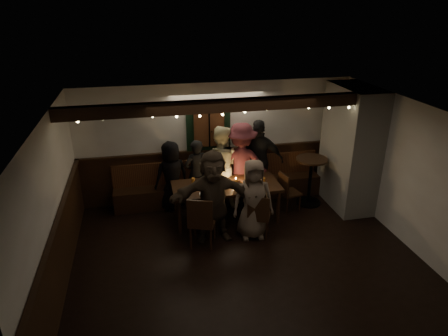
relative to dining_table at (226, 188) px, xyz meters
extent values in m
cube|color=black|center=(0.04, -1.40, -0.70)|extent=(6.00, 5.00, 0.01)
cube|color=black|center=(0.04, -1.40, 1.91)|extent=(6.00, 5.00, 0.01)
cube|color=silver|center=(0.04, 1.11, 0.60)|extent=(6.00, 0.01, 2.60)
cube|color=silver|center=(-2.96, -1.40, 0.60)|extent=(0.01, 5.00, 2.60)
cube|color=silver|center=(3.05, -1.40, 0.60)|extent=(0.01, 5.00, 2.60)
cube|color=black|center=(0.04, 1.08, -0.15)|extent=(6.00, 0.05, 1.10)
cube|color=black|center=(-2.93, -1.40, -0.15)|extent=(0.05, 5.00, 1.10)
cube|color=gray|center=(2.69, 0.10, 0.60)|extent=(0.70, 1.40, 2.60)
cube|color=black|center=(0.04, 0.83, -0.47)|extent=(4.60, 0.45, 0.45)
cube|color=#401F11|center=(0.04, 1.01, 0.00)|extent=(4.60, 0.06, 0.50)
cube|color=black|center=(-0.16, 1.04, 0.95)|extent=(0.95, 0.04, 1.00)
cube|color=#401F11|center=(-0.16, 0.98, 0.95)|extent=(0.64, 0.12, 0.76)
cube|color=black|center=(0.04, -0.40, 1.79)|extent=(6.00, 0.16, 0.22)
sphere|color=#FFE599|center=(-2.56, -0.42, 1.66)|extent=(0.04, 0.04, 0.04)
sphere|color=#FFE599|center=(-2.16, -0.42, 1.69)|extent=(0.04, 0.04, 0.04)
sphere|color=#FFE599|center=(-1.76, -0.42, 1.69)|extent=(0.04, 0.04, 0.04)
sphere|color=#FFE599|center=(-1.36, -0.42, 1.67)|extent=(0.04, 0.04, 0.04)
sphere|color=#FFE599|center=(-0.96, -0.42, 1.65)|extent=(0.04, 0.04, 0.04)
sphere|color=#FFE599|center=(-0.56, -0.42, 1.63)|extent=(0.04, 0.04, 0.04)
sphere|color=#FFE599|center=(-0.16, -0.42, 1.64)|extent=(0.04, 0.04, 0.04)
sphere|color=#FFE599|center=(0.24, -0.42, 1.66)|extent=(0.04, 0.04, 0.04)
sphere|color=#FFE599|center=(0.64, -0.42, 1.69)|extent=(0.04, 0.04, 0.04)
sphere|color=#FFE599|center=(1.04, -0.42, 1.69)|extent=(0.04, 0.04, 0.04)
sphere|color=#FFE599|center=(1.44, -0.42, 1.67)|extent=(0.04, 0.04, 0.04)
sphere|color=#FFE599|center=(1.84, -0.42, 1.65)|extent=(0.04, 0.04, 0.04)
sphere|color=#FFE599|center=(2.24, -0.42, 1.63)|extent=(0.04, 0.04, 0.04)
sphere|color=#FFE599|center=(2.64, -0.42, 1.64)|extent=(0.04, 0.04, 0.04)
cube|color=black|center=(0.00, 0.00, 0.03)|extent=(2.14, 0.92, 0.06)
cylinder|color=black|center=(-0.99, -0.37, -0.35)|extent=(0.07, 0.07, 0.70)
cylinder|color=black|center=(-0.99, 0.38, -0.35)|extent=(0.07, 0.07, 0.70)
cylinder|color=black|center=(0.99, -0.37, -0.35)|extent=(0.07, 0.07, 0.70)
cylinder|color=black|center=(0.99, 0.38, -0.35)|extent=(0.07, 0.07, 0.70)
cylinder|color=#BF7226|center=(-0.64, 0.16, 0.14)|extent=(0.07, 0.07, 0.14)
cylinder|color=#BF7226|center=(-0.33, -0.19, 0.14)|extent=(0.07, 0.07, 0.14)
cylinder|color=silver|center=(-0.12, 0.12, 0.14)|extent=(0.07, 0.07, 0.14)
cylinder|color=#BF7226|center=(0.19, -0.12, 0.14)|extent=(0.07, 0.07, 0.14)
cylinder|color=silver|center=(0.59, 0.20, 0.14)|extent=(0.07, 0.07, 0.14)
cylinder|color=#BF7226|center=(0.74, -0.12, 0.14)|extent=(0.07, 0.07, 0.14)
cylinder|color=white|center=(-0.46, -0.30, 0.07)|extent=(0.26, 0.26, 0.02)
cube|color=#B2B2B7|center=(0.00, -0.05, 0.09)|extent=(0.16, 0.10, 0.05)
cylinder|color=#990C0C|center=(-0.03, -0.05, 0.15)|extent=(0.04, 0.04, 0.16)
cylinder|color=gold|center=(0.03, -0.05, 0.15)|extent=(0.04, 0.04, 0.16)
cylinder|color=silver|center=(0.21, 0.05, 0.11)|extent=(0.05, 0.05, 0.08)
sphere|color=#FFB24C|center=(0.21, 0.05, 0.17)|extent=(0.03, 0.03, 0.03)
cube|color=black|center=(-0.62, -0.81, -0.23)|extent=(0.59, 0.59, 0.04)
cube|color=black|center=(-0.69, -1.01, 0.05)|extent=(0.44, 0.20, 0.52)
cylinder|color=black|center=(-0.38, -0.71, -0.47)|extent=(0.04, 0.04, 0.45)
cylinder|color=black|center=(-0.51, -1.05, -0.47)|extent=(0.04, 0.04, 0.45)
cylinder|color=black|center=(-0.73, -0.58, -0.47)|extent=(0.04, 0.04, 0.45)
cylinder|color=black|center=(-0.86, -0.92, -0.47)|extent=(0.04, 0.04, 0.45)
cube|color=black|center=(0.48, -0.73, -0.29)|extent=(0.53, 0.53, 0.04)
cube|color=black|center=(0.41, -0.89, -0.04)|extent=(0.38, 0.20, 0.46)
cylinder|color=black|center=(0.70, -0.64, -0.50)|extent=(0.03, 0.03, 0.39)
cylinder|color=black|center=(0.56, -0.94, -0.50)|extent=(0.03, 0.03, 0.39)
cylinder|color=black|center=(0.40, -0.51, -0.50)|extent=(0.03, 0.03, 0.39)
cylinder|color=black|center=(0.27, -0.81, -0.50)|extent=(0.03, 0.03, 0.39)
cube|color=black|center=(1.41, 0.09, -0.30)|extent=(0.46, 0.46, 0.04)
cube|color=black|center=(1.24, 0.05, -0.06)|extent=(0.11, 0.39, 0.44)
cylinder|color=black|center=(1.59, -0.03, -0.51)|extent=(0.03, 0.03, 0.38)
cylinder|color=black|center=(1.29, -0.10, -0.51)|extent=(0.03, 0.03, 0.38)
cylinder|color=black|center=(1.53, 0.27, -0.51)|extent=(0.03, 0.03, 0.38)
cylinder|color=black|center=(1.22, 0.21, -0.51)|extent=(0.03, 0.03, 0.38)
cylinder|color=black|center=(1.93, 0.28, -0.68)|extent=(0.54, 0.54, 0.03)
cylinder|color=black|center=(1.93, 0.28, -0.18)|extent=(0.07, 0.07, 1.04)
cylinder|color=black|center=(1.93, 0.28, 0.34)|extent=(0.67, 0.67, 0.04)
imported|color=black|center=(-1.02, 0.71, 0.05)|extent=(0.84, 0.67, 1.50)
imported|color=black|center=(-0.49, 0.74, 0.05)|extent=(0.63, 0.52, 1.50)
imported|color=#C2BC94|center=(0.02, 0.67, 0.20)|extent=(1.05, 0.93, 1.79)
imported|color=#502027|center=(0.47, 0.64, 0.22)|extent=(1.26, 0.82, 1.83)
imported|color=black|center=(0.90, 0.75, 0.22)|extent=(1.15, 0.69, 1.84)
imported|color=#392D21|center=(-0.38, -0.65, 0.18)|extent=(1.66, 0.60, 1.76)
imported|color=#726051|center=(0.35, -0.73, 0.08)|extent=(0.79, 0.54, 1.56)
camera|label=1|loc=(-1.56, -7.00, 3.51)|focal=32.00mm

